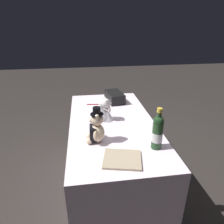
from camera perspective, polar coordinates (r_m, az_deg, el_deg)
name	(u,v)px	position (r m, az deg, el deg)	size (l,w,h in m)	color
ground_plane	(112,183)	(2.37, 0.00, -19.17)	(12.00, 12.00, 0.00)	#2D2826
reception_table	(112,155)	(2.13, 0.00, -11.79)	(1.55, 0.79, 0.75)	white
teddy_bear_groom	(96,129)	(1.58, -4.48, -4.73)	(0.17, 0.15, 0.29)	beige
teddy_bear_bride	(104,110)	(1.92, -2.10, 0.42)	(0.16, 0.20, 0.22)	white
champagne_bottle	(157,132)	(1.52, 12.56, -5.40)	(0.08, 0.08, 0.32)	#1E3F20
signing_pen	(93,104)	(2.32, -5.30, 2.14)	(0.02, 0.14, 0.01)	maroon
gift_case_black	(115,97)	(2.39, 0.70, 4.24)	(0.32, 0.21, 0.11)	black
guestbook	(122,159)	(1.43, 2.85, -13.00)	(0.22, 0.26, 0.02)	tan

